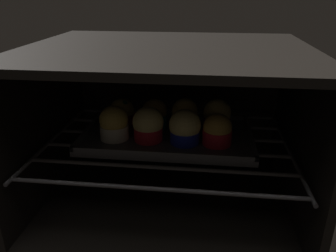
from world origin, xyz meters
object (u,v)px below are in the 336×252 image
at_px(muffin_row1_col0, 122,114).
at_px(muffin_row1_col3, 217,116).
at_px(muffin_row0_col0, 114,123).
at_px(baking_tray, 168,136).
at_px(muffin_row0_col3, 217,131).
at_px(muffin_row0_col2, 185,128).
at_px(muffin_row0_col1, 148,125).
at_px(muffin_row1_col2, 185,115).
at_px(muffin_row1_col1, 155,115).

height_order(muffin_row1_col0, muffin_row1_col3, muffin_row1_col3).
relative_size(muffin_row0_col0, muffin_row1_col0, 1.12).
relative_size(baking_tray, muffin_row0_col3, 5.58).
relative_size(muffin_row0_col2, muffin_row1_col3, 1.01).
relative_size(muffin_row0_col1, muffin_row0_col3, 1.12).
relative_size(muffin_row0_col0, muffin_row0_col1, 0.99).
bearing_deg(muffin_row0_col1, muffin_row1_col0, 136.05).
relative_size(muffin_row0_col2, muffin_row1_col2, 1.03).
bearing_deg(muffin_row1_col0, muffin_row1_col3, 0.05).
xyz_separation_m(muffin_row0_col0, muffin_row1_col2, (0.15, 0.08, -0.00)).
xyz_separation_m(muffin_row0_col1, muffin_row0_col2, (0.08, -0.00, -0.00)).
distance_m(muffin_row0_col0, muffin_row0_col2, 0.16).
distance_m(muffin_row1_col1, muffin_row1_col2, 0.07).
xyz_separation_m(muffin_row1_col1, muffin_row1_col3, (0.15, -0.00, 0.00)).
height_order(muffin_row0_col1, muffin_row1_col3, muffin_row0_col1).
height_order(baking_tray, muffin_row1_col0, muffin_row1_col0).
bearing_deg(muffin_row1_col0, muffin_row0_col0, -89.26).
xyz_separation_m(muffin_row0_col0, muffin_row1_col1, (0.08, 0.08, -0.00)).
bearing_deg(muffin_row0_col3, baking_tray, 160.45).
xyz_separation_m(baking_tray, muffin_row0_col1, (-0.04, -0.04, 0.04)).
height_order(muffin_row1_col0, muffin_row1_col2, muffin_row1_col2).
xyz_separation_m(baking_tray, muffin_row0_col2, (0.04, -0.04, 0.04)).
bearing_deg(muffin_row0_col3, muffin_row1_col1, 152.49).
bearing_deg(baking_tray, muffin_row0_col0, -161.99).
bearing_deg(muffin_row0_col0, muffin_row0_col1, 0.20).
height_order(muffin_row0_col3, muffin_row1_col2, muffin_row1_col2).
relative_size(baking_tray, muffin_row0_col2, 5.05).
bearing_deg(muffin_row1_col2, muffin_row0_col2, -85.59).
bearing_deg(muffin_row1_col2, baking_tray, -131.53).
bearing_deg(muffin_row1_col3, muffin_row1_col2, 178.44).
bearing_deg(muffin_row0_col0, muffin_row1_col2, 27.12).
relative_size(muffin_row0_col2, muffin_row1_col1, 1.09).
bearing_deg(muffin_row0_col2, muffin_row1_col1, 134.69).
distance_m(muffin_row0_col1, muffin_row0_col3, 0.15).
height_order(muffin_row0_col0, muffin_row1_col0, muffin_row0_col0).
xyz_separation_m(baking_tray, muffin_row0_col0, (-0.12, -0.04, 0.04)).
distance_m(muffin_row0_col0, muffin_row1_col0, 0.08).
bearing_deg(muffin_row0_col2, muffin_row1_col2, 94.41).
xyz_separation_m(muffin_row0_col0, muffin_row0_col1, (0.08, 0.00, -0.00)).
height_order(muffin_row0_col1, muffin_row0_col3, muffin_row0_col1).
bearing_deg(baking_tray, muffin_row1_col3, 18.67).
relative_size(muffin_row0_col0, muffin_row0_col2, 1.01).
xyz_separation_m(muffin_row1_col0, muffin_row1_col1, (0.08, 0.00, 0.00)).
xyz_separation_m(muffin_row0_col0, muffin_row1_col0, (-0.00, 0.08, -0.01)).
height_order(muffin_row0_col0, muffin_row1_col2, muffin_row0_col0).
bearing_deg(muffin_row0_col1, muffin_row0_col2, -3.00).
bearing_deg(muffin_row1_col3, muffin_row0_col1, -153.51).
relative_size(muffin_row0_col1, muffin_row0_col2, 1.01).
distance_m(baking_tray, muffin_row0_col2, 0.07).
distance_m(muffin_row0_col0, muffin_row1_col1, 0.11).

